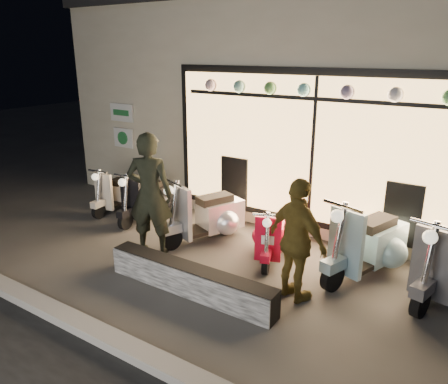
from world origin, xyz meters
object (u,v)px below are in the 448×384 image
at_px(scooter_red, 272,235).
at_px(man, 150,194).
at_px(graffiti_barrier, 190,280).
at_px(woman, 297,241).
at_px(scooter_silver, 212,214).

relative_size(scooter_red, man, 0.62).
relative_size(graffiti_barrier, woman, 1.55).
height_order(graffiti_barrier, scooter_red, scooter_red).
xyz_separation_m(scooter_red, woman, (0.84, -0.97, 0.47)).
relative_size(graffiti_barrier, scooter_silver, 1.69).
distance_m(graffiti_barrier, scooter_red, 1.68).
height_order(scooter_red, woman, woman).
xyz_separation_m(scooter_red, man, (-1.68, -0.94, 0.63)).
distance_m(man, woman, 2.53).
bearing_deg(man, scooter_red, -174.57).
bearing_deg(scooter_red, woman, -68.52).
xyz_separation_m(scooter_silver, woman, (2.01, -0.99, 0.38)).
distance_m(scooter_silver, man, 1.22).
bearing_deg(woman, scooter_silver, -3.67).
height_order(scooter_silver, man, man).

